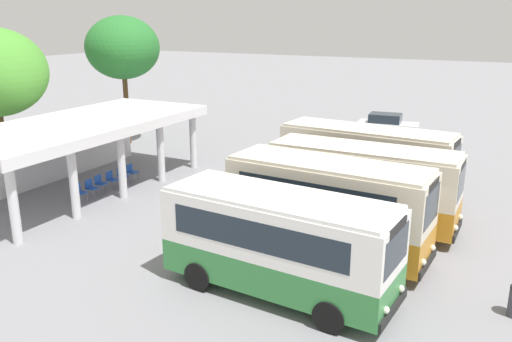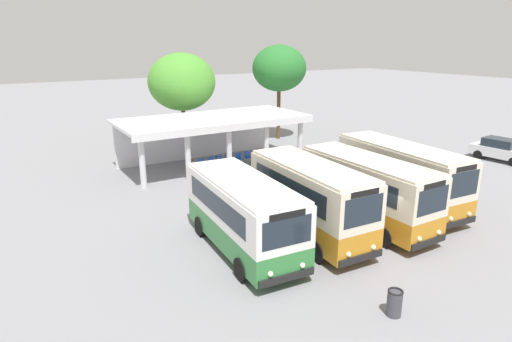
{
  "view_description": "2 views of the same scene",
  "coord_description": "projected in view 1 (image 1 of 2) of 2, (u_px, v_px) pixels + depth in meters",
  "views": [
    {
      "loc": [
        -18.7,
        -3.56,
        8.01
      ],
      "look_at": [
        0.61,
        6.38,
        1.69
      ],
      "focal_mm": 37.17,
      "sensor_mm": 36.0,
      "label": 1
    },
    {
      "loc": [
        -13.8,
        -11.95,
        8.47
      ],
      "look_at": [
        -2.47,
        6.57,
        1.9
      ],
      "focal_mm": 30.39,
      "sensor_mm": 36.0,
      "label": 2
    }
  ],
  "objects": [
    {
      "name": "city_bus_fourth_amber",
      "position": [
        366.0,
        161.0,
        23.65
      ],
      "size": [
        2.77,
        7.83,
        3.32
      ],
      "color": "black",
      "rests_on": "ground"
    },
    {
      "name": "parked_car_flank",
      "position": [
        387.0,
        125.0,
        36.59
      ],
      "size": [
        2.12,
        4.2,
        1.62
      ],
      "color": "black",
      "rests_on": "ground"
    },
    {
      "name": "waiting_chair_second_from_end",
      "position": [
        91.0,
        187.0,
        24.3
      ],
      "size": [
        0.46,
        0.46,
        0.86
      ],
      "color": "slate",
      "rests_on": "ground"
    },
    {
      "name": "city_bus_middle_cream",
      "position": [
        362.0,
        183.0,
        20.64
      ],
      "size": [
        2.35,
        7.4,
        3.24
      ],
      "color": "black",
      "rests_on": "ground"
    },
    {
      "name": "waiting_chair_end_by_column",
      "position": [
        79.0,
        191.0,
        23.68
      ],
      "size": [
        0.46,
        0.46,
        0.86
      ],
      "color": "slate",
      "rests_on": "ground"
    },
    {
      "name": "waiting_chair_far_end_seat",
      "position": [
        131.0,
        171.0,
        26.8
      ],
      "size": [
        0.46,
        0.46,
        0.86
      ],
      "color": "slate",
      "rests_on": "ground"
    },
    {
      "name": "roadside_tree_east_of_canopy",
      "position": [
        123.0,
        48.0,
        33.32
      ],
      "size": [
        4.64,
        4.64,
        8.14
      ],
      "color": "brown",
      "rests_on": "ground"
    },
    {
      "name": "waiting_chair_fourth_seat",
      "position": [
        111.0,
        178.0,
        25.57
      ],
      "size": [
        0.46,
        0.46,
        0.86
      ],
      "color": "slate",
      "rests_on": "ground"
    },
    {
      "name": "waiting_chair_middle_seat",
      "position": [
        100.0,
        182.0,
        24.97
      ],
      "size": [
        0.46,
        0.46,
        0.86
      ],
      "color": "slate",
      "rests_on": "ground"
    },
    {
      "name": "city_bus_nearest_orange",
      "position": [
        279.0,
        240.0,
        15.53
      ],
      "size": [
        2.88,
        7.2,
        3.1
      ],
      "color": "black",
      "rests_on": "ground"
    },
    {
      "name": "city_bus_second_in_row",
      "position": [
        328.0,
        205.0,
        18.03
      ],
      "size": [
        2.63,
        7.08,
        3.38
      ],
      "color": "black",
      "rests_on": "ground"
    },
    {
      "name": "waiting_chair_fifth_seat",
      "position": [
        122.0,
        175.0,
        26.17
      ],
      "size": [
        0.46,
        0.46,
        0.86
      ],
      "color": "slate",
      "rests_on": "ground"
    },
    {
      "name": "terminal_canopy",
      "position": [
        72.0,
        136.0,
        24.99
      ],
      "size": [
        12.89,
        5.77,
        3.4
      ],
      "color": "silver",
      "rests_on": "ground"
    },
    {
      "name": "ground_plane",
      "position": [
        400.0,
        240.0,
        19.76
      ],
      "size": [
        180.0,
        180.0,
        0.0
      ],
      "primitive_type": "plane",
      "color": "gray"
    }
  ]
}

